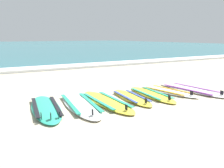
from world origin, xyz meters
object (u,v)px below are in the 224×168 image
object	(u,v)px
surfboard_3	(131,97)
surfboard_0	(46,108)
surfboard_1	(80,104)
surfboard_2	(106,101)
surfboard_4	(151,94)
surfboard_6	(192,90)
surfboard_5	(168,91)

from	to	relation	value
surfboard_3	surfboard_0	bearing A→B (deg)	175.32
surfboard_1	surfboard_2	bearing A→B (deg)	-9.84
surfboard_0	surfboard_3	size ratio (longest dim) A/B	1.20
surfboard_3	surfboard_4	xyz separation A→B (m)	(0.65, -0.00, -0.00)
surfboard_0	surfboard_6	bearing A→B (deg)	-4.54
surfboard_0	surfboard_2	world-z (taller)	same
surfboard_5	surfboard_2	bearing A→B (deg)	-177.75
surfboard_2	surfboard_6	xyz separation A→B (m)	(2.73, -0.12, -0.00)
surfboard_6	surfboard_1	bearing A→B (deg)	176.04
surfboard_2	surfboard_3	bearing A→B (deg)	2.27
surfboard_0	surfboard_3	world-z (taller)	same
surfboard_3	surfboard_4	distance (m)	0.65
surfboard_1	surfboard_2	distance (m)	0.63
surfboard_4	surfboard_6	xyz separation A→B (m)	(1.36, -0.15, -0.00)
surfboard_1	surfboard_6	xyz separation A→B (m)	(3.36, -0.23, 0.00)
surfboard_0	surfboard_3	distance (m)	2.11
surfboard_0	surfboard_4	xyz separation A→B (m)	(2.75, -0.18, -0.00)
surfboard_2	surfboard_4	xyz separation A→B (m)	(1.38, 0.02, 0.00)
surfboard_5	surfboard_4	bearing A→B (deg)	-175.13
surfboard_2	surfboard_5	xyz separation A→B (m)	(2.01, 0.08, 0.00)
surfboard_1	surfboard_3	world-z (taller)	same
surfboard_1	surfboard_5	xyz separation A→B (m)	(2.63, -0.03, 0.00)
surfboard_2	surfboard_3	distance (m)	0.73
surfboard_5	surfboard_3	bearing A→B (deg)	-177.76
surfboard_1	surfboard_4	world-z (taller)	same
surfboard_0	surfboard_5	distance (m)	3.39
surfboard_1	surfboard_4	distance (m)	2.00
surfboard_0	surfboard_1	distance (m)	0.76
surfboard_0	surfboard_5	world-z (taller)	same
surfboard_1	surfboard_6	distance (m)	3.37
surfboard_5	surfboard_6	xyz separation A→B (m)	(0.72, -0.20, -0.00)
surfboard_0	surfboard_1	bearing A→B (deg)	-7.09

